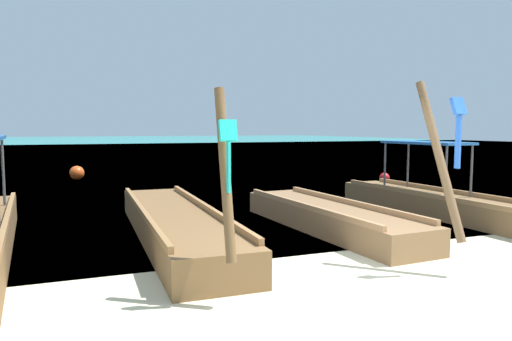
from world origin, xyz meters
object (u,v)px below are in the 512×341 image
(longtail_boat_turquoise_ribbon, at_px, (175,224))
(longtail_boat_blue_ribbon, at_px, (329,217))
(longtail_boat_red_ribbon, at_px, (452,205))
(mooring_buoy_near, at_px, (77,173))
(mooring_buoy_far, at_px, (385,178))

(longtail_boat_turquoise_ribbon, bearing_deg, longtail_boat_blue_ribbon, -6.76)
(longtail_boat_turquoise_ribbon, distance_m, longtail_boat_blue_ribbon, 3.04)
(longtail_boat_blue_ribbon, relative_size, longtail_boat_red_ribbon, 0.79)
(longtail_boat_turquoise_ribbon, relative_size, mooring_buoy_near, 12.25)
(longtail_boat_turquoise_ribbon, height_order, longtail_boat_red_ribbon, longtail_boat_turquoise_ribbon)
(longtail_boat_red_ribbon, bearing_deg, mooring_buoy_near, 124.46)
(mooring_buoy_far, bearing_deg, longtail_boat_red_ribbon, -114.33)
(longtail_boat_blue_ribbon, relative_size, mooring_buoy_near, 10.62)
(longtail_boat_turquoise_ribbon, relative_size, mooring_buoy_far, 18.44)
(mooring_buoy_near, height_order, mooring_buoy_far, mooring_buoy_near)
(longtail_boat_blue_ribbon, xyz_separation_m, mooring_buoy_far, (6.06, 6.40, -0.07))
(longtail_boat_turquoise_ribbon, xyz_separation_m, mooring_buoy_far, (9.08, 6.04, -0.08))
(mooring_buoy_far, bearing_deg, longtail_boat_turquoise_ribbon, -146.36)
(longtail_boat_red_ribbon, distance_m, mooring_buoy_near, 13.88)
(longtail_boat_red_ribbon, relative_size, mooring_buoy_far, 20.23)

